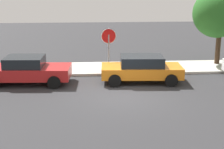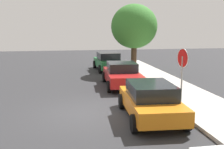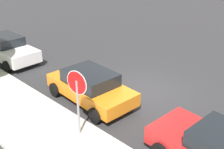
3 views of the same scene
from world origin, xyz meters
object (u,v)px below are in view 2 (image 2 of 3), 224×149
(stop_sign, at_px, (182,66))
(street_tree_mid_block, at_px, (134,27))
(parked_car_red, at_px, (122,74))
(parked_car_green, at_px, (108,61))
(parked_car_orange, at_px, (151,100))

(stop_sign, relative_size, street_tree_mid_block, 0.50)
(street_tree_mid_block, bearing_deg, stop_sign, -0.45)
(parked_car_red, bearing_deg, parked_car_green, 178.48)
(parked_car_red, distance_m, street_tree_mid_block, 5.73)
(parked_car_green, bearing_deg, parked_car_orange, -1.38)
(stop_sign, xyz_separation_m, parked_car_red, (-4.32, -1.82, -1.06))
(stop_sign, xyz_separation_m, parked_car_green, (-10.42, -1.66, -1.05))
(stop_sign, relative_size, parked_car_green, 0.62)
(street_tree_mid_block, bearing_deg, parked_car_red, -22.14)
(parked_car_orange, height_order, parked_car_green, parked_car_green)
(parked_car_red, xyz_separation_m, street_tree_mid_block, (-4.66, 1.89, 2.76))
(parked_car_orange, bearing_deg, stop_sign, 129.11)
(parked_car_red, xyz_separation_m, parked_car_green, (-6.10, 0.16, 0.02))
(stop_sign, distance_m, parked_car_green, 10.61)
(street_tree_mid_block, bearing_deg, parked_car_orange, -10.83)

